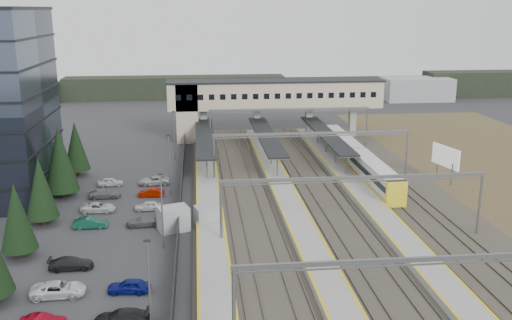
{
  "coord_description": "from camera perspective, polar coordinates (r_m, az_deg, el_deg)",
  "views": [
    {
      "loc": [
        -4.16,
        -63.49,
        24.05
      ],
      "look_at": [
        3.67,
        11.43,
        4.0
      ],
      "focal_mm": 40.0,
      "sensor_mm": 36.0,
      "label": 1
    }
  ],
  "objects": [
    {
      "name": "fence",
      "position": [
        72.31,
        -7.52,
        -3.82
      ],
      "size": [
        0.08,
        90.0,
        2.0
      ],
      "color": "#26282B",
      "rests_on": "ground"
    },
    {
      "name": "gantries",
      "position": [
        70.77,
        7.44,
        -0.0
      ],
      "size": [
        28.4,
        62.28,
        7.17
      ],
      "color": "slate",
      "rests_on": "ground"
    },
    {
      "name": "lampposts",
      "position": [
        67.79,
        -8.96,
        -2.19
      ],
      "size": [
        0.5,
        53.25,
        8.07
      ],
      "color": "slate",
      "rests_on": "ground"
    },
    {
      "name": "treeline_far",
      "position": [
        159.66,
        4.21,
        7.27
      ],
      "size": [
        170.0,
        19.0,
        7.0
      ],
      "color": "black",
      "rests_on": "ground"
    },
    {
      "name": "train",
      "position": [
        88.38,
        10.1,
        0.12
      ],
      "size": [
        2.59,
        35.91,
        3.25
      ],
      "color": "silver",
      "rests_on": "ground"
    },
    {
      "name": "ground",
      "position": [
        68.02,
        -2.08,
        -5.81
      ],
      "size": [
        220.0,
        220.0,
        0.0
      ],
      "primitive_type": "plane",
      "color": "#2B2B2D",
      "rests_on": "ground"
    },
    {
      "name": "conifer_row",
      "position": [
        65.14,
        -21.6,
        -3.34
      ],
      "size": [
        4.42,
        49.82,
        9.5
      ],
      "color": "black",
      "rests_on": "ground"
    },
    {
      "name": "relay_cabin_near",
      "position": [
        64.58,
        -8.26,
        -5.83
      ],
      "size": [
        3.86,
        3.31,
        2.72
      ],
      "color": "#939799",
      "rests_on": "ground"
    },
    {
      "name": "footbridge",
      "position": [
        107.37,
        0.45,
        6.27
      ],
      "size": [
        40.4,
        6.4,
        11.2
      ],
      "color": "tan",
      "rests_on": "ground"
    },
    {
      "name": "canopies",
      "position": [
        93.38,
        1.04,
        2.45
      ],
      "size": [
        23.1,
        30.0,
        3.28
      ],
      "color": "black",
      "rests_on": "ground"
    },
    {
      "name": "car_park",
      "position": [
        63.71,
        -14.5,
        -7.19
      ],
      "size": [
        10.6,
        44.27,
        1.29
      ],
      "color": "#A7A7AC",
      "rests_on": "ground"
    },
    {
      "name": "billboard",
      "position": [
        85.95,
        18.42,
        0.22
      ],
      "size": [
        1.56,
        5.83,
        5.06
      ],
      "color": "slate",
      "rests_on": "ground"
    },
    {
      "name": "relay_cabin_far",
      "position": [
        65.23,
        -4.9,
        -5.67
      ],
      "size": [
        3.11,
        2.81,
        2.38
      ],
      "color": "#939799",
      "rests_on": "ground"
    },
    {
      "name": "rail_corridor",
      "position": [
        73.75,
        4.92,
        -3.95
      ],
      "size": [
        34.0,
        90.0,
        0.92
      ],
      "color": "#322D26",
      "rests_on": "ground"
    }
  ]
}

